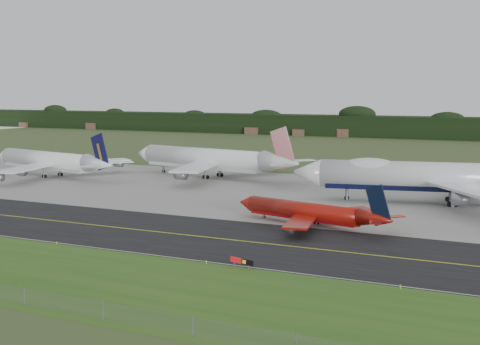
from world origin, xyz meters
name	(u,v)px	position (x,y,z in m)	size (l,w,h in m)	color
ground	(238,235)	(0.00, 0.00, 0.00)	(600.00, 600.00, 0.00)	#405226
grass_verge	(126,284)	(0.00, -35.00, 0.01)	(400.00, 30.00, 0.01)	#2A5B1A
taxiway	(228,239)	(0.00, -4.00, 0.01)	(400.00, 32.00, 0.02)	black
apron	(326,196)	(0.00, 51.00, 0.01)	(400.00, 78.00, 0.01)	gray
taxiway_centreline	(228,239)	(0.00, -4.00, 0.03)	(400.00, 0.40, 0.00)	yellow
taxiway_edge_line	(184,259)	(0.00, -19.50, 0.03)	(400.00, 0.25, 0.00)	silver
perimeter_fence	(62,303)	(0.00, -48.00, 1.10)	(320.00, 0.10, 320.00)	slate
horizon_treeline	(456,129)	(0.00, 273.76, 5.47)	(700.00, 25.00, 12.00)	black
jet_ba_747	(445,177)	(28.77, 51.86, 6.31)	(73.36, 59.86, 18.55)	silver
jet_red_737	(311,212)	(9.14, 14.23, 2.66)	(35.23, 28.20, 9.60)	maroon
jet_navy_gold	(52,162)	(-88.89, 50.75, 4.76)	(55.78, 47.80, 14.49)	white
jet_star_tail	(212,160)	(-43.19, 70.61, 5.52)	(62.50, 51.57, 16.55)	white
taxiway_sign	(242,261)	(10.57, -20.35, 1.02)	(4.26, 1.20, 1.45)	slate
edge_marker_left	(57,243)	(-24.92, -20.50, 0.25)	(0.16, 0.16, 0.50)	yellow
edge_marker_center	(206,262)	(4.61, -20.50, 0.25)	(0.16, 0.16, 0.50)	yellow
edge_marker_right	(400,287)	(34.37, -20.50, 0.25)	(0.16, 0.16, 0.50)	yellow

